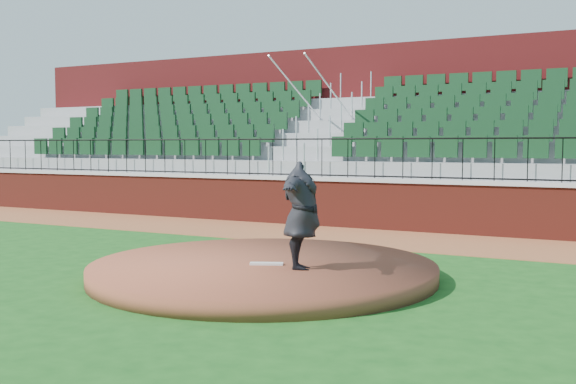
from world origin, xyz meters
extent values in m
plane|color=#154B16|center=(0.00, 0.00, 0.00)|extent=(90.00, 90.00, 0.00)
cube|color=brown|center=(0.00, 5.40, 0.01)|extent=(34.00, 3.20, 0.01)
cube|color=maroon|center=(0.00, 7.00, 0.60)|extent=(34.00, 0.35, 1.20)
cube|color=#B7B7B7|center=(0.00, 7.00, 1.25)|extent=(34.00, 0.45, 0.10)
cube|color=maroon|center=(0.00, 12.52, 2.75)|extent=(34.00, 0.50, 5.50)
cylinder|color=brown|center=(0.22, 0.21, 0.12)|extent=(5.55, 5.55, 0.25)
cube|color=silver|center=(0.38, 0.03, 0.27)|extent=(0.53, 0.33, 0.03)
imported|color=black|center=(1.03, -0.05, 1.07)|extent=(1.21, 2.09, 1.64)
camera|label=1|loc=(5.50, -9.11, 2.14)|focal=41.80mm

